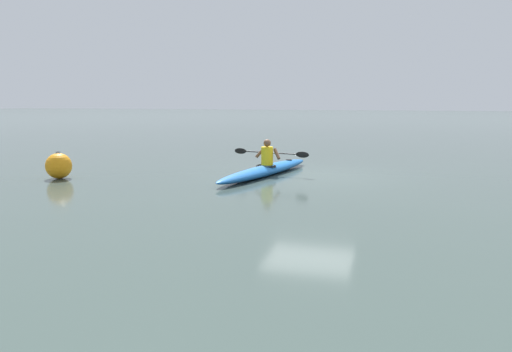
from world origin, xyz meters
TOP-DOWN VIEW (x-y plane):
  - ground_plane at (0.00, 0.00)m, footprint 160.00×160.00m
  - kayak at (1.23, 0.30)m, footprint 1.78×5.10m
  - kayaker at (1.21, 0.22)m, footprint 2.35×0.66m
  - mooring_buoy_channel_marker at (6.48, 2.42)m, footprint 0.70×0.70m

SIDE VIEW (x-z plane):
  - ground_plane at x=0.00m, z-range 0.00..0.00m
  - kayak at x=1.23m, z-range 0.00..0.28m
  - mooring_buoy_channel_marker at x=6.48m, z-range -0.02..0.72m
  - kayaker at x=1.21m, z-range 0.23..0.96m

